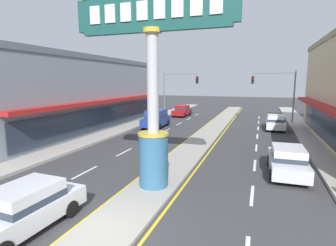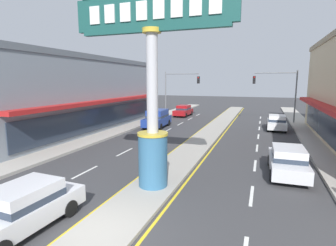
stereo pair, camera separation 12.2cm
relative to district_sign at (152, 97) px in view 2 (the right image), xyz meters
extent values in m
plane|color=#3A3A3D|center=(0.00, -4.07, -4.28)|extent=(160.00, 160.00, 0.00)
cube|color=#A39E93|center=(0.00, 13.93, -4.21)|extent=(2.16, 52.00, 0.14)
cube|color=#ADA89E|center=(-8.78, 11.93, -4.19)|extent=(2.20, 60.00, 0.18)
cube|color=#ADA89E|center=(8.78, 11.93, -4.19)|extent=(2.20, 60.00, 0.18)
cube|color=silver|center=(-4.38, -3.67, -4.27)|extent=(0.14, 2.20, 0.01)
cube|color=silver|center=(-4.38, 0.73, -4.27)|extent=(0.14, 2.20, 0.01)
cube|color=silver|center=(-4.38, 5.13, -4.27)|extent=(0.14, 2.20, 0.01)
cube|color=silver|center=(-4.38, 9.53, -4.27)|extent=(0.14, 2.20, 0.01)
cube|color=silver|center=(-4.38, 13.93, -4.27)|extent=(0.14, 2.20, 0.01)
cube|color=silver|center=(-4.38, 18.33, -4.27)|extent=(0.14, 2.20, 0.01)
cube|color=silver|center=(-4.38, 22.73, -4.27)|extent=(0.14, 2.20, 0.01)
cube|color=silver|center=(-4.38, 27.13, -4.27)|extent=(0.14, 2.20, 0.01)
cube|color=silver|center=(4.38, 0.73, -4.27)|extent=(0.14, 2.20, 0.01)
cube|color=silver|center=(4.38, 5.13, -4.27)|extent=(0.14, 2.20, 0.01)
cube|color=silver|center=(4.38, 9.53, -4.27)|extent=(0.14, 2.20, 0.01)
cube|color=silver|center=(4.38, 13.93, -4.27)|extent=(0.14, 2.20, 0.01)
cube|color=silver|center=(4.38, 18.33, -4.27)|extent=(0.14, 2.20, 0.01)
cube|color=silver|center=(4.38, 22.73, -4.27)|extent=(0.14, 2.20, 0.01)
cube|color=silver|center=(4.38, 27.13, -4.27)|extent=(0.14, 2.20, 0.01)
cube|color=yellow|center=(-1.26, 13.93, -4.27)|extent=(0.12, 52.00, 0.01)
cube|color=yellow|center=(1.26, 13.93, -4.27)|extent=(0.12, 52.00, 0.01)
cylinder|color=#33668C|center=(0.00, 0.00, -2.94)|extent=(1.34, 1.34, 2.39)
cylinder|color=gold|center=(0.00, 0.00, -1.69)|extent=(1.40, 1.40, 0.12)
cylinder|color=#B7B7BC|center=(0.00, 0.00, 0.58)|extent=(0.51, 0.51, 4.65)
cylinder|color=gold|center=(0.00, 0.00, 2.81)|extent=(0.82, 0.82, 0.20)
cube|color=#194C47|center=(0.00, 0.00, 3.61)|extent=(7.34, 0.24, 1.41)
cube|color=#194C47|center=(0.00, 0.00, 2.83)|extent=(6.75, 0.29, 0.16)
cube|color=white|center=(-2.73, -0.15, 3.61)|extent=(0.50, 0.06, 0.77)
cube|color=white|center=(-1.95, -0.15, 3.61)|extent=(0.50, 0.06, 0.77)
cube|color=white|center=(-1.17, -0.15, 3.61)|extent=(0.50, 0.06, 0.77)
cube|color=white|center=(-0.39, -0.15, 3.61)|extent=(0.50, 0.06, 0.77)
cube|color=white|center=(0.39, -0.15, 3.61)|extent=(0.50, 0.06, 0.77)
cube|color=white|center=(1.17, -0.15, 3.61)|extent=(0.50, 0.06, 0.77)
cube|color=white|center=(1.95, -0.15, 3.61)|extent=(0.50, 0.06, 0.77)
cube|color=white|center=(2.73, -0.15, 3.61)|extent=(0.50, 0.06, 0.77)
cube|color=gray|center=(-13.90, 11.02, -0.86)|extent=(8.30, 25.85, 6.83)
cube|color=slate|center=(-13.90, 11.02, 2.78)|extent=(8.47, 26.37, 0.45)
cube|color=#B21E1E|center=(-9.30, 11.02, -1.20)|extent=(0.90, 21.98, 0.30)
cube|color=#283342|center=(-9.71, 11.02, -2.78)|extent=(0.08, 21.20, 2.00)
cube|color=#B21E1E|center=(8.79, 11.72, -1.19)|extent=(0.90, 18.93, 0.30)
cube|color=#283342|center=(9.20, 11.72, -2.78)|extent=(0.08, 18.26, 2.00)
cylinder|color=slate|center=(-8.08, 23.30, -1.18)|extent=(0.16, 0.16, 6.20)
cylinder|color=slate|center=(-5.77, 23.30, 1.62)|extent=(4.62, 0.12, 0.12)
cube|color=black|center=(-3.46, 23.14, 0.81)|extent=(0.32, 0.24, 0.92)
sphere|color=red|center=(-3.46, 23.00, 1.11)|extent=(0.17, 0.17, 0.17)
sphere|color=black|center=(-3.46, 23.00, 0.81)|extent=(0.17, 0.17, 0.17)
sphere|color=black|center=(-3.46, 23.00, 0.51)|extent=(0.17, 0.17, 0.17)
cylinder|color=slate|center=(8.08, 22.71, -1.18)|extent=(0.16, 0.16, 6.20)
cylinder|color=slate|center=(5.77, 22.71, 1.62)|extent=(4.62, 0.12, 0.12)
cube|color=black|center=(3.46, 22.55, 0.81)|extent=(0.32, 0.24, 0.92)
sphere|color=red|center=(3.46, 22.41, 1.11)|extent=(0.17, 0.17, 0.17)
sphere|color=black|center=(3.46, 22.41, 0.81)|extent=(0.17, 0.17, 0.17)
sphere|color=black|center=(3.46, 22.41, 0.51)|extent=(0.17, 0.17, 0.17)
cube|color=white|center=(6.03, 18.10, -3.68)|extent=(1.79, 4.31, 0.66)
cube|color=white|center=(6.03, 17.93, -3.05)|extent=(1.56, 2.16, 0.60)
cube|color=#283342|center=(6.03, 17.93, -3.23)|extent=(1.60, 2.18, 0.24)
cylinder|color=black|center=(5.23, 19.44, -3.97)|extent=(0.22, 0.62, 0.62)
cylinder|color=black|center=(6.85, 19.43, -3.97)|extent=(0.22, 0.62, 0.62)
cylinder|color=black|center=(5.21, 16.77, -3.97)|extent=(0.22, 0.62, 0.62)
cylinder|color=black|center=(6.83, 16.76, -3.97)|extent=(0.22, 0.62, 0.62)
cube|color=silver|center=(-2.73, -4.76, -3.68)|extent=(1.93, 4.37, 0.66)
cube|color=silver|center=(-2.72, -4.59, -3.05)|extent=(1.63, 2.21, 0.60)
cube|color=#283342|center=(-2.72, -4.59, -3.23)|extent=(1.67, 2.23, 0.24)
cylinder|color=black|center=(-1.87, -3.46, -3.97)|extent=(0.24, 0.63, 0.62)
cylinder|color=black|center=(-3.49, -3.39, -3.97)|extent=(0.24, 0.63, 0.62)
cube|color=navy|center=(-6.03, 15.14, -3.58)|extent=(2.13, 4.69, 0.80)
cube|color=navy|center=(-6.04, 15.32, -2.78)|extent=(1.82, 2.93, 0.80)
cube|color=#283342|center=(-6.04, 15.32, -3.06)|extent=(1.86, 2.96, 0.24)
cylinder|color=black|center=(-5.08, 13.76, -3.94)|extent=(0.25, 0.69, 0.68)
cylinder|color=black|center=(-6.83, 13.67, -3.94)|extent=(0.25, 0.69, 0.68)
cylinder|color=black|center=(-5.23, 16.60, -3.94)|extent=(0.25, 0.69, 0.68)
cylinder|color=black|center=(-6.98, 16.51, -3.94)|extent=(0.25, 0.69, 0.68)
cube|color=silver|center=(6.03, 4.12, -3.68)|extent=(1.86, 4.34, 0.66)
cube|color=silver|center=(6.03, 3.94, -3.05)|extent=(1.60, 2.18, 0.60)
cube|color=#283342|center=(6.03, 3.94, -3.23)|extent=(1.63, 2.21, 0.24)
cylinder|color=black|center=(5.19, 5.43, -3.97)|extent=(0.23, 0.62, 0.62)
cylinder|color=black|center=(6.81, 5.47, -3.97)|extent=(0.23, 0.62, 0.62)
cylinder|color=black|center=(5.25, 2.76, -3.97)|extent=(0.23, 0.62, 0.62)
cylinder|color=black|center=(6.87, 2.80, -3.97)|extent=(0.23, 0.62, 0.62)
cube|color=maroon|center=(-6.03, 24.99, -3.68)|extent=(1.84, 4.33, 0.66)
cube|color=maroon|center=(-6.03, 25.16, -3.05)|extent=(1.59, 2.18, 0.60)
cube|color=#283342|center=(-6.03, 25.16, -3.23)|extent=(1.63, 2.20, 0.24)
cylinder|color=black|center=(-5.25, 23.64, -3.97)|extent=(0.23, 0.62, 0.62)
cylinder|color=black|center=(-6.87, 23.67, -3.97)|extent=(0.23, 0.62, 0.62)
cylinder|color=black|center=(-5.20, 26.31, -3.97)|extent=(0.23, 0.62, 0.62)
cylinder|color=black|center=(-6.81, 26.34, -3.97)|extent=(0.23, 0.62, 0.62)
camera|label=1|loc=(4.54, -10.80, 0.68)|focal=28.15mm
camera|label=2|loc=(4.65, -10.76, 0.68)|focal=28.15mm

